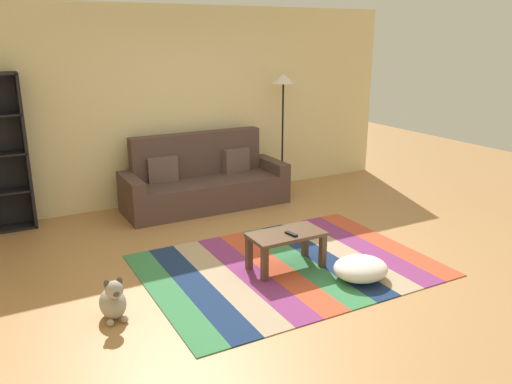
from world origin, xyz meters
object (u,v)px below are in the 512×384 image
(dog, at_px, (113,301))
(tv_remote, at_px, (291,234))
(pouf, at_px, (361,269))
(standing_lamp, at_px, (283,94))
(coffee_table, at_px, (286,240))
(couch, at_px, (204,182))

(dog, bearing_deg, tv_remote, 2.22)
(pouf, height_order, standing_lamp, standing_lamp)
(standing_lamp, bearing_deg, dog, -141.08)
(coffee_table, relative_size, pouf, 1.39)
(dog, bearing_deg, couch, 52.61)
(dog, bearing_deg, pouf, -10.47)
(couch, bearing_deg, standing_lamp, 7.40)
(coffee_table, height_order, dog, dog)
(pouf, relative_size, standing_lamp, 0.31)
(couch, relative_size, pouf, 4.12)
(couch, height_order, pouf, couch)
(tv_remote, bearing_deg, couch, 78.53)
(couch, height_order, standing_lamp, standing_lamp)
(couch, relative_size, dog, 5.69)
(tv_remote, bearing_deg, pouf, -55.04)
(couch, distance_m, coffee_table, 2.30)
(tv_remote, bearing_deg, standing_lamp, 50.56)
(dog, distance_m, standing_lamp, 4.37)
(dog, distance_m, tv_remote, 1.82)
(dog, relative_size, standing_lamp, 0.23)
(couch, relative_size, standing_lamp, 1.28)
(pouf, xyz_separation_m, standing_lamp, (0.95, 3.05, 1.35))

